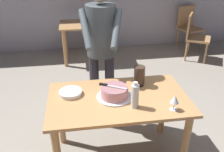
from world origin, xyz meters
TOP-DOWN VIEW (x-y plane):
  - main_dining_table at (0.00, 0.00)m, footprint 1.33×0.78m
  - cake_on_platter at (-0.04, 0.01)m, footprint 0.34×0.34m
  - cake_knife at (-0.10, 0.05)m, footprint 0.25×0.15m
  - plate_stack at (-0.45, 0.12)m, footprint 0.22×0.22m
  - wine_glass_near at (0.44, -0.26)m, footprint 0.08×0.08m
  - water_bottle at (0.12, -0.17)m, footprint 0.07×0.07m
  - hurricane_lamp at (0.25, 0.20)m, footprint 0.11×0.11m
  - person_cutting_cake at (-0.09, 0.60)m, footprint 0.47×0.56m
  - background_table at (-0.16, 2.69)m, footprint 1.00×0.70m
  - background_chair_0 at (1.96, 2.41)m, footprint 0.60×0.60m
  - background_chair_1 at (2.14, 3.09)m, footprint 0.56×0.56m

SIDE VIEW (x-z plane):
  - background_chair_0 at x=1.96m, z-range 0.04..0.94m
  - background_chair_1 at x=2.14m, z-range 0.04..0.94m
  - background_table at x=-0.16m, z-range 0.21..0.95m
  - main_dining_table at x=0.00m, z-range 0.24..0.99m
  - plate_stack at x=-0.45m, z-range 0.75..0.79m
  - cake_on_platter at x=-0.04m, z-range 0.75..0.86m
  - wine_glass_near at x=0.44m, z-range 0.78..0.92m
  - hurricane_lamp at x=0.25m, z-range 0.75..0.96m
  - water_bottle at x=0.12m, z-range 0.74..0.99m
  - cake_knife at x=-0.10m, z-range 0.86..0.88m
  - person_cutting_cake at x=-0.09m, z-range 0.22..1.94m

